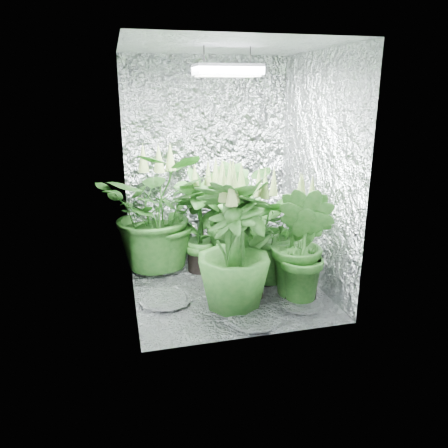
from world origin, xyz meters
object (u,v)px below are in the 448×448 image
circulation_fan (276,252)px  grow_lamp (227,70)px  plant_c (226,220)px  plant_e (266,229)px  plant_d (234,247)px  plant_g (302,245)px  plant_b (200,222)px  plant_f (247,237)px  plant_a (157,211)px

circulation_fan → grow_lamp: bearing=-132.0°
plant_c → plant_e: plant_c is taller
plant_d → plant_g: plant_d is taller
plant_b → circulation_fan: 0.83m
plant_c → circulation_fan: bearing=-3.7°
grow_lamp → circulation_fan: bearing=34.9°
plant_e → plant_g: plant_g is taller
grow_lamp → plant_d: size_ratio=0.44×
grow_lamp → circulation_fan: grow_lamp is taller
plant_f → grow_lamp: bearing=129.0°
plant_c → plant_f: (0.02, -0.62, 0.03)m
plant_b → plant_g: plant_g is taller
grow_lamp → plant_e: bearing=11.6°
plant_b → plant_g: (0.68, -0.82, -0.01)m
plant_d → circulation_fan: size_ratio=3.44×
plant_c → plant_e: (0.27, -0.38, 0.00)m
plant_b → plant_c: (0.25, -0.02, 0.01)m
plant_e → plant_d: bearing=-134.0°
plant_c → circulation_fan: (0.50, -0.03, -0.36)m
circulation_fan → plant_e: bearing=-110.7°
plant_d → circulation_fan: bearing=50.2°
plant_d → plant_g: size_ratio=1.08×
plant_a → plant_f: size_ratio=1.09×
grow_lamp → circulation_fan: 1.84m
plant_b → plant_e: same height
plant_b → plant_e: size_ratio=1.00×
plant_c → plant_g: bearing=-62.0°
plant_g → plant_e: bearing=110.7°
plant_b → plant_f: (0.27, -0.63, 0.04)m
grow_lamp → plant_a: grow_lamp is taller
plant_c → plant_g: plant_c is taller
plant_e → plant_g: bearing=-69.3°
plant_a → grow_lamp: bearing=-48.6°
circulation_fan → plant_d: bearing=-116.7°
plant_f → circulation_fan: size_ratio=3.48×
plant_f → plant_a: bearing=130.9°
plant_g → circulation_fan: size_ratio=3.19×
plant_c → plant_f: 0.62m
grow_lamp → plant_f: 1.31m
grow_lamp → plant_c: 1.41m
plant_b → plant_e: bearing=-37.5°
plant_c → plant_d: size_ratio=0.97×
plant_c → plant_d: plant_d is taller
plant_c → plant_g: (0.43, -0.80, -0.02)m
plant_b → plant_c: bearing=-3.7°
grow_lamp → plant_a: bearing=131.4°
grow_lamp → plant_d: bearing=-96.4°
plant_f → plant_g: size_ratio=1.09×
plant_e → plant_c: bearing=125.1°
plant_d → plant_e: size_ratio=1.08×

